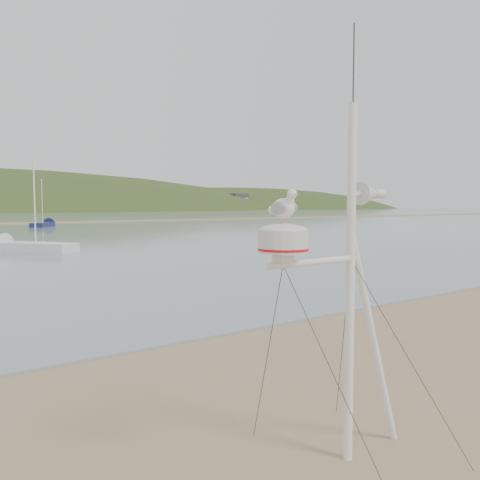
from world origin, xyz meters
TOP-DOWN VIEW (x-y plane):
  - mast_rig at (1.95, -0.91)m, footprint 1.97×2.10m
  - sailboat_white_near at (4.83, 26.26)m, footprint 4.69×5.96m
  - sailboat_blue_far at (15.84, 58.65)m, footprint 4.67×5.86m

SIDE VIEW (x-z plane):
  - sailboat_white_near at x=4.83m, z-range -2.78..3.39m
  - sailboat_blue_far at x=15.84m, z-range -2.74..3.35m
  - mast_rig at x=1.95m, z-range -1.15..3.29m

